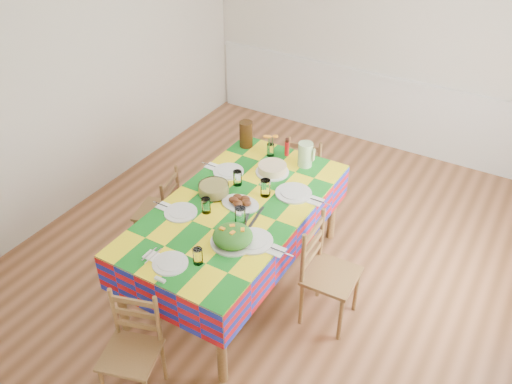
% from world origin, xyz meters
% --- Properties ---
extents(room, '(4.58, 5.08, 2.78)m').
position_xyz_m(room, '(0.00, 0.00, 1.35)').
color(room, brown).
rests_on(room, ground).
extents(wainscot, '(4.41, 0.06, 0.92)m').
position_xyz_m(wainscot, '(0.00, 2.48, 0.49)').
color(wainscot, white).
rests_on(wainscot, room).
extents(dining_table, '(1.13, 2.11, 0.82)m').
position_xyz_m(dining_table, '(-0.15, -0.50, 0.73)').
color(dining_table, brown).
rests_on(dining_table, room).
extents(setting_near_head, '(0.42, 0.28, 0.13)m').
position_xyz_m(setting_near_head, '(-0.13, -1.29, 0.85)').
color(setting_near_head, silver).
rests_on(setting_near_head, dining_table).
extents(setting_left_near, '(0.49, 0.29, 0.13)m').
position_xyz_m(setting_left_near, '(-0.43, -0.77, 0.85)').
color(setting_left_near, silver).
rests_on(setting_left_near, dining_table).
extents(setting_left_far, '(0.51, 0.30, 0.13)m').
position_xyz_m(setting_left_far, '(-0.43, -0.15, 0.85)').
color(setting_left_far, silver).
rests_on(setting_left_far, dining_table).
extents(setting_right_near, '(0.58, 0.34, 0.15)m').
position_xyz_m(setting_right_near, '(0.13, -0.77, 0.85)').
color(setting_right_near, silver).
rests_on(setting_right_near, dining_table).
extents(setting_right_far, '(0.59, 0.34, 0.15)m').
position_xyz_m(setting_right_far, '(0.11, -0.16, 0.85)').
color(setting_right_far, silver).
rests_on(setting_right_far, dining_table).
extents(meat_platter, '(0.33, 0.24, 0.06)m').
position_xyz_m(meat_platter, '(-0.13, -0.47, 0.84)').
color(meat_platter, silver).
rests_on(meat_platter, dining_table).
extents(salad_platter, '(0.34, 0.34, 0.14)m').
position_xyz_m(salad_platter, '(0.07, -0.91, 0.87)').
color(salad_platter, silver).
rests_on(salad_platter, dining_table).
extents(pasta_bowl, '(0.26, 0.26, 0.09)m').
position_xyz_m(pasta_bowl, '(-0.41, -0.45, 0.87)').
color(pasta_bowl, white).
rests_on(pasta_bowl, dining_table).
extents(cake, '(0.30, 0.30, 0.08)m').
position_xyz_m(cake, '(-0.14, 0.08, 0.86)').
color(cake, silver).
rests_on(cake, dining_table).
extents(serving_utensils, '(0.17, 0.38, 0.01)m').
position_xyz_m(serving_utensils, '(0.04, -0.60, 0.82)').
color(serving_utensils, black).
rests_on(serving_utensils, dining_table).
extents(flower_vase, '(0.14, 0.12, 0.23)m').
position_xyz_m(flower_vase, '(-0.31, 0.34, 0.91)').
color(flower_vase, white).
rests_on(flower_vase, dining_table).
extents(hot_sauce, '(0.04, 0.04, 0.18)m').
position_xyz_m(hot_sauce, '(-0.17, 0.42, 0.91)').
color(hot_sauce, red).
rests_on(hot_sauce, dining_table).
extents(green_pitcher, '(0.13, 0.13, 0.23)m').
position_xyz_m(green_pitcher, '(0.05, 0.35, 0.93)').
color(green_pitcher, '#ADD495').
rests_on(green_pitcher, dining_table).
extents(tea_pitcher, '(0.13, 0.13, 0.26)m').
position_xyz_m(tea_pitcher, '(-0.59, 0.37, 0.95)').
color(tea_pitcher, black).
rests_on(tea_pitcher, dining_table).
extents(name_card, '(0.08, 0.03, 0.02)m').
position_xyz_m(name_card, '(-0.14, -1.50, 0.83)').
color(name_card, silver).
rests_on(name_card, dining_table).
extents(chair_near, '(0.47, 0.46, 0.85)m').
position_xyz_m(chair_near, '(-0.17, -1.84, 0.42)').
color(chair_near, brown).
rests_on(chair_near, room).
extents(chair_far, '(0.43, 0.41, 0.85)m').
position_xyz_m(chair_far, '(-0.15, 0.83, 0.42)').
color(chair_far, brown).
rests_on(chair_far, room).
extents(chair_left, '(0.44, 0.45, 0.85)m').
position_xyz_m(chair_left, '(-1.00, -0.49, 0.42)').
color(chair_left, brown).
rests_on(chair_left, room).
extents(chair_right, '(0.41, 0.43, 0.94)m').
position_xyz_m(chair_right, '(0.69, -0.50, 0.46)').
color(chair_right, brown).
rests_on(chair_right, room).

